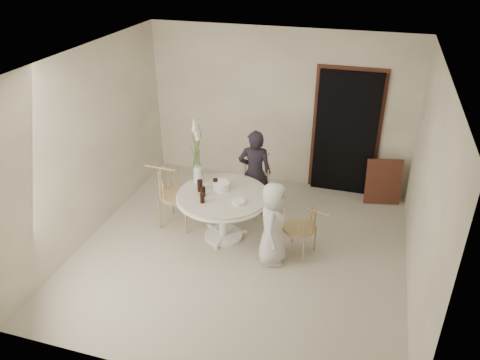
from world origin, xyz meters
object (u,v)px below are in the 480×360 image
(girl, at_px, (255,173))
(birthday_cake, at_px, (221,186))
(chair_left, at_px, (169,188))
(flower_vase, at_px, (197,156))
(chair_right, at_px, (306,225))
(table, at_px, (223,201))
(boy, at_px, (273,224))
(chair_far, at_px, (257,177))

(girl, xyz_separation_m, birthday_cake, (-0.32, -0.68, 0.08))
(chair_left, height_order, flower_vase, flower_vase)
(chair_right, bearing_deg, chair_left, -79.25)
(table, xyz_separation_m, chair_right, (1.22, -0.11, -0.11))
(chair_right, relative_size, flower_vase, 0.77)
(girl, height_order, birthday_cake, girl)
(birthday_cake, distance_m, flower_vase, 0.56)
(table, distance_m, chair_left, 0.91)
(boy, bearing_deg, birthday_cake, 58.91)
(chair_right, xyz_separation_m, boy, (-0.41, -0.24, 0.09))
(boy, height_order, flower_vase, flower_vase)
(chair_far, bearing_deg, birthday_cake, -93.30)
(chair_far, height_order, flower_vase, flower_vase)
(chair_left, distance_m, boy, 1.79)
(table, height_order, flower_vase, flower_vase)
(table, relative_size, girl, 0.94)
(chair_right, height_order, girl, girl)
(boy, distance_m, flower_vase, 1.52)
(table, distance_m, chair_far, 0.97)
(girl, distance_m, birthday_cake, 0.76)
(chair_far, xyz_separation_m, chair_left, (-1.16, -0.78, 0.04))
(chair_far, xyz_separation_m, girl, (-0.01, -0.12, 0.14))
(chair_left, xyz_separation_m, flower_vase, (0.44, 0.10, 0.54))
(chair_far, distance_m, chair_left, 1.40)
(chair_right, distance_m, boy, 0.48)
(boy, relative_size, birthday_cake, 4.89)
(chair_right, height_order, birthday_cake, birthday_cake)
(boy, relative_size, flower_vase, 1.18)
(chair_far, distance_m, flower_vase, 1.16)
(chair_left, distance_m, birthday_cake, 0.86)
(table, height_order, chair_far, chair_far)
(flower_vase, bearing_deg, boy, -24.87)
(table, bearing_deg, chair_right, -5.05)
(chair_left, relative_size, boy, 0.79)
(chair_right, bearing_deg, chair_far, -119.51)
(chair_far, xyz_separation_m, boy, (0.55, -1.28, 0.03))
(chair_left, relative_size, flower_vase, 0.92)
(chair_left, xyz_separation_m, girl, (1.15, 0.65, 0.10))
(chair_left, relative_size, birthday_cake, 3.84)
(birthday_cake, bearing_deg, chair_far, 68.18)
(flower_vase, bearing_deg, birthday_cake, -17.23)
(girl, relative_size, boy, 1.18)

